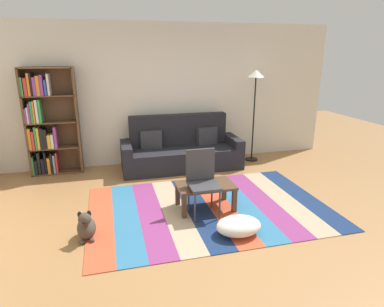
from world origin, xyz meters
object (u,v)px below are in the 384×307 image
(tv_remote, at_px, (209,182))
(folding_chair, at_px, (202,177))
(bookshelf, at_px, (46,124))
(standing_lamp, at_px, (255,86))
(pouf, at_px, (239,226))
(coffee_table, at_px, (205,188))
(couch, at_px, (181,151))
(dog, at_px, (86,227))

(tv_remote, relative_size, folding_chair, 0.17)
(tv_remote, xyz_separation_m, folding_chair, (-0.15, -0.16, 0.15))
(bookshelf, height_order, standing_lamp, bookshelf)
(pouf, xyz_separation_m, tv_remote, (-0.12, 0.83, 0.26))
(coffee_table, xyz_separation_m, folding_chair, (-0.08, -0.11, 0.22))
(bookshelf, distance_m, standing_lamp, 3.97)
(pouf, bearing_deg, couch, 92.77)
(dog, bearing_deg, tv_remote, 15.16)
(bookshelf, bearing_deg, coffee_table, -42.11)
(tv_remote, bearing_deg, pouf, -84.76)
(pouf, bearing_deg, coffee_table, 103.44)
(bookshelf, bearing_deg, tv_remote, -40.63)
(bookshelf, bearing_deg, dog, -73.84)
(couch, bearing_deg, tv_remote, -89.74)
(dog, bearing_deg, coffee_table, 14.19)
(couch, relative_size, pouf, 4.05)
(standing_lamp, relative_size, folding_chair, 2.03)
(bookshelf, xyz_separation_m, folding_chair, (2.25, -2.22, -0.39))
(coffee_table, bearing_deg, bookshelf, 137.89)
(coffee_table, xyz_separation_m, dog, (-1.61, -0.41, -0.15))
(coffee_table, distance_m, dog, 1.66)
(standing_lamp, xyz_separation_m, folding_chair, (-1.66, -2.01, -0.99))
(coffee_table, relative_size, standing_lamp, 0.44)
(dog, xyz_separation_m, folding_chair, (1.52, 0.30, 0.37))
(dog, relative_size, tv_remote, 2.65)
(coffee_table, relative_size, dog, 2.01)
(pouf, xyz_separation_m, dog, (-1.79, 0.38, 0.04))
(couch, relative_size, coffee_table, 2.83)
(dog, xyz_separation_m, standing_lamp, (3.19, 2.31, 1.36))
(couch, relative_size, dog, 5.69)
(coffee_table, relative_size, folding_chair, 0.89)
(couch, bearing_deg, standing_lamp, 2.71)
(dog, bearing_deg, folding_chair, 11.04)
(bookshelf, height_order, dog, bookshelf)
(couch, height_order, standing_lamp, standing_lamp)
(tv_remote, bearing_deg, dog, -167.69)
(coffee_table, height_order, dog, dog)
(coffee_table, distance_m, pouf, 0.83)
(bookshelf, bearing_deg, folding_chair, -44.55)
(bookshelf, distance_m, dog, 2.73)
(standing_lamp, height_order, folding_chair, standing_lamp)
(coffee_table, xyz_separation_m, standing_lamp, (1.58, 1.90, 1.21))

